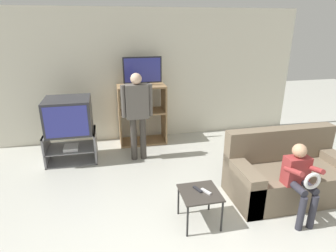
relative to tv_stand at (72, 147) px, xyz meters
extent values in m
cube|color=silver|center=(1.49, 0.87, 1.03)|extent=(6.40, 0.06, 2.60)
cube|color=slate|center=(0.00, 0.00, -0.26)|extent=(0.86, 0.56, 0.02)
cube|color=slate|center=(0.00, 0.00, -0.02)|extent=(0.83, 0.56, 0.02)
cube|color=slate|center=(0.00, 0.00, 0.27)|extent=(0.86, 0.56, 0.02)
cube|color=slate|center=(-0.41, 0.00, 0.00)|extent=(0.03, 0.56, 0.54)
cube|color=slate|center=(0.41, 0.00, 0.00)|extent=(0.03, 0.56, 0.54)
cube|color=silver|center=(0.00, -0.07, 0.01)|extent=(0.24, 0.28, 0.05)
cube|color=#2D2D33|center=(0.02, 0.01, 0.57)|extent=(0.75, 0.66, 0.59)
cube|color=#333899|center=(0.02, -0.33, 0.57)|extent=(0.67, 0.01, 0.51)
cube|color=#9E7A51|center=(0.89, 0.56, 0.33)|extent=(0.03, 0.49, 1.18)
cube|color=#9E7A51|center=(1.78, 0.56, 0.33)|extent=(0.03, 0.49, 1.18)
cube|color=#9E7A51|center=(1.34, 0.56, -0.25)|extent=(0.86, 0.49, 0.03)
cube|color=#9E7A51|center=(1.34, 0.56, 0.39)|extent=(0.86, 0.49, 0.03)
cube|color=#9E7A51|center=(1.34, 0.56, 0.90)|extent=(0.86, 0.49, 0.03)
cube|color=#9E7A4C|center=(1.17, 0.48, 0.51)|extent=(0.18, 0.04, 0.22)
cube|color=black|center=(1.37, 0.57, 0.94)|extent=(0.26, 0.20, 0.04)
cube|color=black|center=(1.37, 0.57, 1.21)|extent=(0.74, 0.04, 0.50)
cube|color=#333899|center=(1.37, 0.55, 1.21)|extent=(0.69, 0.01, 0.45)
cube|color=#38332D|center=(1.68, -2.07, 0.15)|extent=(0.46, 0.46, 0.02)
cylinder|color=black|center=(1.47, -2.28, -0.06)|extent=(0.02, 0.02, 0.41)
cylinder|color=black|center=(1.88, -2.28, -0.06)|extent=(0.02, 0.02, 0.41)
cylinder|color=black|center=(1.47, -1.87, -0.06)|extent=(0.02, 0.02, 0.41)
cylinder|color=black|center=(1.88, -1.87, -0.06)|extent=(0.02, 0.02, 0.41)
cube|color=#232328|center=(1.66, -2.02, 0.17)|extent=(0.09, 0.15, 0.02)
cube|color=silver|center=(1.74, -2.09, 0.17)|extent=(0.10, 0.14, 0.02)
cube|color=#756651|center=(3.08, -1.80, -0.05)|extent=(1.65, 0.83, 0.44)
cube|color=#756651|center=(3.08, -1.49, 0.41)|extent=(1.65, 0.20, 0.47)
cube|color=#756651|center=(2.37, -1.80, 0.01)|extent=(0.22, 0.83, 0.56)
cube|color=#756651|center=(3.79, -1.80, 0.01)|extent=(0.22, 0.83, 0.56)
cylinder|color=#3D3833|center=(1.08, -0.19, 0.12)|extent=(0.11, 0.11, 0.78)
cylinder|color=#3D3833|center=(1.25, -0.19, 0.12)|extent=(0.11, 0.11, 0.78)
cube|color=#5B5651|center=(1.16, -0.19, 0.80)|extent=(0.38, 0.20, 0.58)
cylinder|color=#5B5651|center=(0.94, -0.19, 0.82)|extent=(0.08, 0.08, 0.55)
cylinder|color=#5B5651|center=(1.39, -0.19, 0.82)|extent=(0.08, 0.08, 0.55)
sphere|color=beige|center=(1.16, -0.19, 1.19)|extent=(0.19, 0.19, 0.19)
cylinder|color=#2D2D38|center=(2.80, -2.45, -0.05)|extent=(0.08, 0.08, 0.44)
cylinder|color=#2D2D38|center=(2.95, -2.45, -0.05)|extent=(0.08, 0.08, 0.44)
cylinder|color=#2D2D38|center=(2.80, -2.30, 0.22)|extent=(0.09, 0.30, 0.09)
cylinder|color=#2D2D38|center=(2.95, -2.30, 0.22)|extent=(0.09, 0.30, 0.09)
cube|color=#993333|center=(2.87, -2.15, 0.35)|extent=(0.30, 0.17, 0.36)
cylinder|color=#993333|center=(2.74, -2.28, 0.43)|extent=(0.06, 0.31, 0.14)
cylinder|color=#993333|center=(3.01, -2.28, 0.43)|extent=(0.06, 0.31, 0.14)
sphere|color=tan|center=(2.87, -2.15, 0.62)|extent=(0.17, 0.17, 0.17)
torus|color=silver|center=(2.87, -2.44, 0.37)|extent=(0.21, 0.04, 0.21)
camera|label=1|loc=(0.69, -4.77, 2.05)|focal=30.00mm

